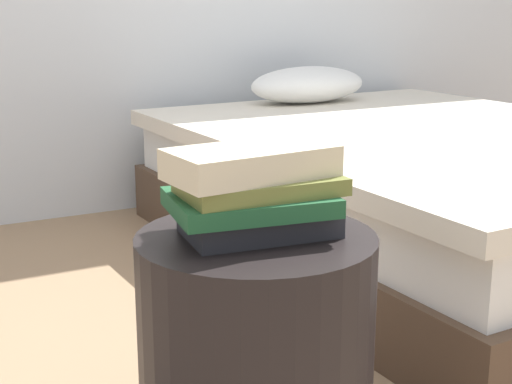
# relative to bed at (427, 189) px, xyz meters

# --- Properties ---
(bed) EXTENTS (1.61, 2.06, 0.62)m
(bed) POSITION_rel_bed_xyz_m (0.00, 0.00, 0.00)
(bed) COLOR #4C3828
(bed) RESTS_ON ground_plane
(side_table) EXTENTS (0.45, 0.45, 0.48)m
(side_table) POSITION_rel_bed_xyz_m (-1.17, -0.90, 0.01)
(side_table) COLOR black
(side_table) RESTS_ON ground_plane
(book_charcoal) EXTENTS (0.29, 0.19, 0.05)m
(book_charcoal) POSITION_rel_bed_xyz_m (-1.16, -0.89, 0.27)
(book_charcoal) COLOR #28282D
(book_charcoal) RESTS_ON side_table
(book_forest) EXTENTS (0.31, 0.25, 0.03)m
(book_forest) POSITION_rel_bed_xyz_m (-1.18, -0.89, 0.32)
(book_forest) COLOR #1E512D
(book_forest) RESTS_ON book_charcoal
(book_olive) EXTENTS (0.29, 0.18, 0.03)m
(book_olive) POSITION_rel_bed_xyz_m (-1.17, -0.90, 0.35)
(book_olive) COLOR olive
(book_olive) RESTS_ON book_forest
(book_cream) EXTENTS (0.31, 0.18, 0.06)m
(book_cream) POSITION_rel_bed_xyz_m (-1.18, -0.89, 0.39)
(book_cream) COLOR beige
(book_cream) RESTS_ON book_olive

